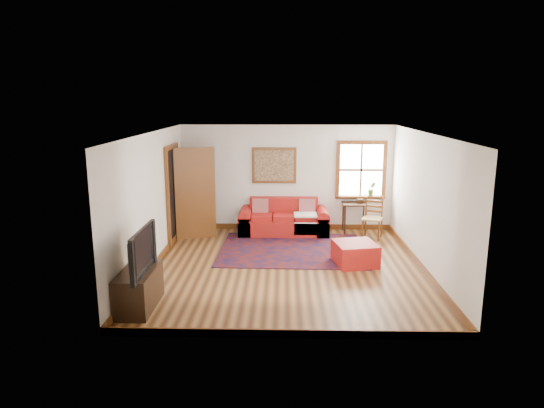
{
  "coord_description": "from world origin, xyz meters",
  "views": [
    {
      "loc": [
        -0.07,
        -8.62,
        3.11
      ],
      "look_at": [
        -0.3,
        0.6,
        1.08
      ],
      "focal_mm": 32.0,
      "sensor_mm": 36.0,
      "label": 1
    }
  ],
  "objects_px": {
    "red_ottoman": "(355,254)",
    "media_cabinet": "(139,289)",
    "side_table": "(355,208)",
    "ladder_back_chair": "(373,217)",
    "red_leather_sofa": "(284,222)"
  },
  "relations": [
    {
      "from": "red_leather_sofa",
      "to": "side_table",
      "type": "height_order",
      "value": "red_leather_sofa"
    },
    {
      "from": "media_cabinet",
      "to": "red_ottoman",
      "type": "bearing_deg",
      "value": 29.87
    },
    {
      "from": "red_leather_sofa",
      "to": "media_cabinet",
      "type": "distance_m",
      "value": 4.71
    },
    {
      "from": "side_table",
      "to": "ladder_back_chair",
      "type": "bearing_deg",
      "value": -52.23
    },
    {
      "from": "red_leather_sofa",
      "to": "side_table",
      "type": "bearing_deg",
      "value": 4.46
    },
    {
      "from": "red_leather_sofa",
      "to": "ladder_back_chair",
      "type": "height_order",
      "value": "ladder_back_chair"
    },
    {
      "from": "red_ottoman",
      "to": "media_cabinet",
      "type": "xyz_separation_m",
      "value": [
        -3.54,
        -2.03,
        0.08
      ]
    },
    {
      "from": "red_leather_sofa",
      "to": "side_table",
      "type": "xyz_separation_m",
      "value": [
        1.66,
        0.13,
        0.31
      ]
    },
    {
      "from": "red_ottoman",
      "to": "media_cabinet",
      "type": "relative_size",
      "value": 0.69
    },
    {
      "from": "red_ottoman",
      "to": "ladder_back_chair",
      "type": "xyz_separation_m",
      "value": [
        0.65,
        1.82,
        0.28
      ]
    },
    {
      "from": "side_table",
      "to": "media_cabinet",
      "type": "xyz_separation_m",
      "value": [
        -3.84,
        -4.31,
        -0.28
      ]
    },
    {
      "from": "red_ottoman",
      "to": "ladder_back_chair",
      "type": "relative_size",
      "value": 0.82
    },
    {
      "from": "media_cabinet",
      "to": "ladder_back_chair",
      "type": "bearing_deg",
      "value": 42.65
    },
    {
      "from": "side_table",
      "to": "ladder_back_chair",
      "type": "xyz_separation_m",
      "value": [
        0.35,
        -0.45,
        -0.09
      ]
    },
    {
      "from": "ladder_back_chair",
      "to": "side_table",
      "type": "bearing_deg",
      "value": 127.77
    }
  ]
}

